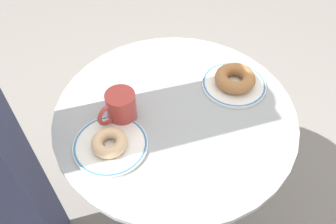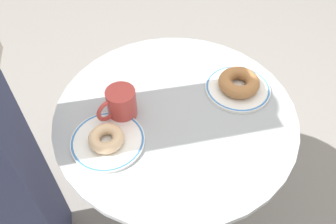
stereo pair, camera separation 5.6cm
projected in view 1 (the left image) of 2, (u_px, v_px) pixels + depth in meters
ground_plane at (173, 215)px, 1.56m from camera, size 7.00×7.00×0.02m
cafe_table at (174, 151)px, 1.17m from camera, size 0.72×0.72×0.71m
plate_left at (111, 145)px, 0.93m from camera, size 0.20×0.20×0.01m
plate_right at (234, 84)px, 1.08m from camera, size 0.20×0.20×0.01m
donut_glazed at (109, 143)px, 0.91m from camera, size 0.12×0.12×0.03m
donut_cinnamon at (235, 78)px, 1.06m from camera, size 0.17×0.17×0.04m
coffee_mug at (120, 107)px, 0.96m from camera, size 0.13×0.09×0.09m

